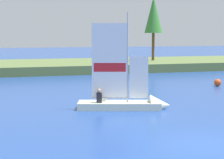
% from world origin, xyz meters
% --- Properties ---
extents(ground_plane, '(200.00, 200.00, 0.00)m').
position_xyz_m(ground_plane, '(0.00, 0.00, 0.00)').
color(ground_plane, '#234793').
extents(shore_bank, '(80.00, 11.79, 0.89)m').
position_xyz_m(shore_bank, '(0.00, 30.32, 0.45)').
color(shore_bank, '#5B703D').
rests_on(shore_bank, ground).
extents(shoreline_tree_centre, '(2.06, 2.06, 7.40)m').
position_xyz_m(shoreline_tree_centre, '(10.05, 30.07, 6.11)').
color(shoreline_tree_centre, brown).
rests_on(shoreline_tree_centre, shore_bank).
extents(sailboat, '(5.08, 2.54, 5.51)m').
position_xyz_m(sailboat, '(-0.30, 7.12, 0.39)').
color(sailboat, silver).
rests_on(sailboat, ground).
extents(channel_buoy, '(0.55, 0.55, 0.55)m').
position_xyz_m(channel_buoy, '(8.86, 13.92, 0.28)').
color(channel_buoy, '#E54C19').
rests_on(channel_buoy, ground).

